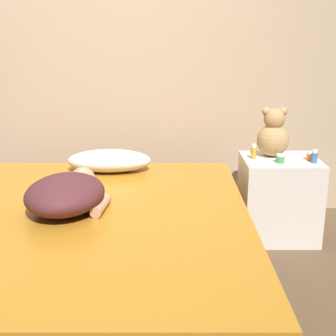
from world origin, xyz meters
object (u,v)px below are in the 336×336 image
at_px(teddy_bear, 273,135).
at_px(bottle_orange, 310,156).
at_px(person_lying, 67,193).
at_px(pillow, 109,161).
at_px(bottle_blue, 314,157).
at_px(bottle_amber, 253,152).
at_px(bottle_green, 280,159).

xyz_separation_m(teddy_bear, bottle_orange, (0.23, -0.11, -0.12)).
distance_m(person_lying, teddy_bear, 1.45).
height_order(pillow, teddy_bear, teddy_bear).
relative_size(pillow, bottle_blue, 6.63).
distance_m(teddy_bear, bottle_amber, 0.19).
height_order(person_lying, bottle_blue, person_lying).
height_order(bottle_green, bottle_blue, bottle_blue).
bearing_deg(pillow, bottle_orange, -4.44).
relative_size(pillow, person_lying, 0.85).
relative_size(teddy_bear, bottle_orange, 5.93).
height_order(person_lying, bottle_green, person_lying).
distance_m(teddy_bear, bottle_blue, 0.31).
relative_size(bottle_orange, bottle_green, 1.02).
bearing_deg(bottle_blue, teddy_bear, 143.05).
relative_size(teddy_bear, bottle_blue, 3.90).
bearing_deg(pillow, bottle_blue, -7.38).
bearing_deg(bottle_amber, bottle_blue, -15.36).
distance_m(pillow, bottle_amber, 0.98).
bearing_deg(bottle_orange, bottle_amber, 174.94).
bearing_deg(person_lying, teddy_bear, 37.12).
height_order(pillow, bottle_blue, bottle_blue).
bearing_deg(person_lying, bottle_amber, 37.47).
relative_size(bottle_amber, bottle_blue, 1.16).
xyz_separation_m(person_lying, bottle_green, (1.26, 0.56, 0.04)).
relative_size(teddy_bear, bottle_green, 6.02).
distance_m(bottle_amber, bottle_orange, 0.37).
xyz_separation_m(person_lying, bottle_orange, (1.48, 0.63, 0.04)).
bearing_deg(bottle_green, bottle_blue, -1.47).
bearing_deg(bottle_green, pillow, 171.48).
relative_size(person_lying, bottle_green, 11.99).
bearing_deg(bottle_amber, bottle_orange, -5.06).
height_order(pillow, person_lying, person_lying).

